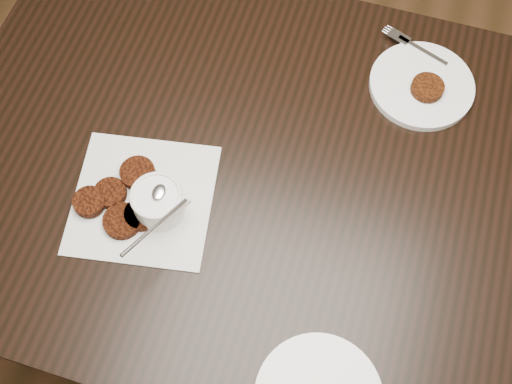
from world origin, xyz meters
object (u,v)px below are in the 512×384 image
Objects in this scene: napkin at (143,199)px; sauce_ramekin at (155,195)px; plate_with_patty at (422,83)px; table at (295,249)px.

napkin is 2.01× the size of sauce_ramekin.
napkin is at bearing 164.85° from sauce_ramekin.
plate_with_patty reaches higher than napkin.
table is at bearing -121.30° from plate_with_patty.
plate_with_patty is at bearing 41.95° from napkin.
napkin is 0.08m from sauce_ramekin.
plate_with_patty is (0.42, 0.43, -0.05)m from sauce_ramekin.
plate_with_patty reaches higher than table.
table is at bearing 24.29° from napkin.
table is 6.85× the size of plate_with_patty.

